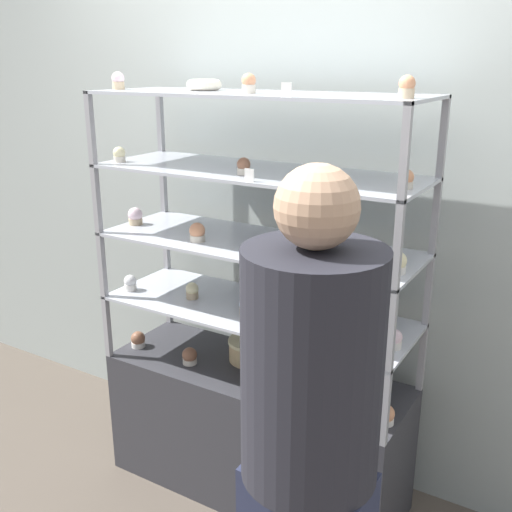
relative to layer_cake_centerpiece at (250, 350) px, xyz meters
The scene contains 34 objects.
ground_plane 0.64m from the layer_cake_centerpiece, 45.55° to the right, with size 20.00×20.00×0.00m, color brown.
back_wall 0.74m from the layer_cake_centerpiece, 75.85° to the left, with size 8.00×0.05×2.60m.
display_base 0.35m from the layer_cake_centerpiece, 45.55° to the right, with size 1.28×0.45×0.58m.
display_riser_lower 0.24m from the layer_cake_centerpiece, 45.55° to the right, with size 1.28×0.45×0.28m.
display_riser_middle 0.51m from the layer_cake_centerpiece, 45.55° to the right, with size 1.28×0.45×0.28m.
display_riser_upper 0.79m from the layer_cake_centerpiece, 45.55° to the right, with size 1.28×0.45×0.28m.
display_riser_top 1.07m from the layer_cake_centerpiece, 45.55° to the right, with size 1.28×0.45×0.28m.
layer_cake_centerpiece is the anchor object (origin of this frame).
sheet_cake_frosted 0.47m from the layer_cake_centerpiece, ahead, with size 0.22×0.18×0.07m.
cupcake_0 0.53m from the layer_cake_centerpiece, 162.93° to the right, with size 0.06×0.06×0.07m.
cupcake_1 0.26m from the layer_cake_centerpiece, 141.78° to the right, with size 0.06×0.06×0.07m.
cupcake_2 0.41m from the layer_cake_centerpiece, 27.66° to the right, with size 0.06×0.06×0.07m.
cupcake_3 0.69m from the layer_cake_centerpiece, 13.67° to the right, with size 0.06×0.06×0.07m.
price_tag_0 0.34m from the layer_cake_centerpiece, 54.76° to the right, with size 0.04×0.00×0.04m.
cupcake_4 0.60m from the layer_cake_centerpiece, 160.71° to the right, with size 0.05×0.05×0.07m.
cupcake_5 0.36m from the layer_cake_centerpiece, 152.64° to the right, with size 0.05×0.05×0.07m.
cupcake_6 0.31m from the layer_cake_centerpiece, 64.87° to the right, with size 0.05×0.05×0.07m.
cupcake_7 0.73m from the layer_cake_centerpiece, 10.51° to the right, with size 0.05×0.05×0.07m.
price_tag_1 0.44m from the layer_cake_centerpiece, 50.73° to the right, with size 0.04×0.00×0.04m.
cupcake_8 0.76m from the layer_cake_centerpiece, 167.63° to the right, with size 0.06×0.06×0.08m.
cupcake_9 0.60m from the layer_cake_centerpiece, 125.75° to the right, with size 0.06×0.06×0.08m.
cupcake_10 0.64m from the layer_cake_centerpiece, 34.12° to the right, with size 0.06×0.06×0.08m.
cupcake_11 0.87m from the layer_cake_centerpiece, 11.98° to the right, with size 0.06×0.06×0.08m.
price_tag_2 0.78m from the layer_cake_centerpiece, 29.48° to the right, with size 0.04×0.00×0.04m.
cupcake_12 0.99m from the layer_cake_centerpiece, 159.15° to the right, with size 0.05×0.05×0.06m.
cupcake_13 0.85m from the layer_cake_centerpiece, 64.99° to the right, with size 0.05×0.05×0.06m.
cupcake_14 1.07m from the layer_cake_centerpiece, 10.10° to the right, with size 0.05×0.05×0.06m.
price_tag_3 0.89m from the layer_cake_centerpiece, 58.69° to the right, with size 0.04×0.00×0.04m.
cupcake_15 1.24m from the layer_cake_centerpiece, 163.50° to the right, with size 0.05×0.05×0.07m.
cupcake_16 1.13m from the layer_cake_centerpiece, 59.26° to the right, with size 0.05×0.05×0.07m.
cupcake_17 1.31m from the layer_cake_centerpiece, 13.98° to the right, with size 0.05×0.05×0.07m.
price_tag_4 1.18m from the layer_cake_centerpiece, 42.20° to the right, with size 0.04×0.00×0.04m.
donut_glazed 1.12m from the layer_cake_centerpiece, behind, with size 0.14×0.14×0.04m.
customer_figure 1.00m from the layer_cake_centerpiece, 48.99° to the right, with size 0.37×0.37×1.59m.
Camera 1 is at (1.15, -1.92, 1.82)m, focal length 42.00 mm.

